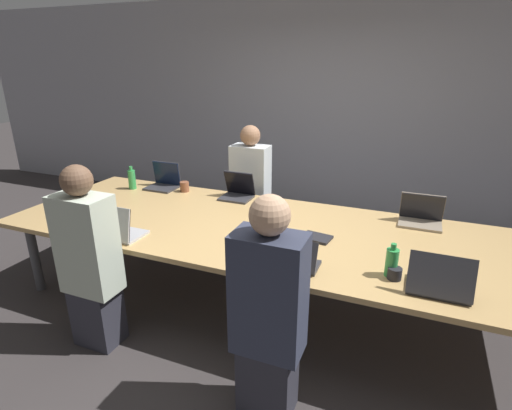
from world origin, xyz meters
TOP-DOWN VIEW (x-y plane):
  - ground_plane at (0.00, 0.00)m, footprint 24.00×24.00m
  - curtain_wall at (0.00, 2.42)m, footprint 12.00×0.06m
  - conference_table at (0.00, 0.00)m, footprint 4.40×1.51m
  - laptop_near_right at (1.30, -0.53)m, footprint 0.36×0.26m
  - cup_near_right at (1.05, -0.45)m, footprint 0.09×0.09m
  - bottle_near_right at (1.02, -0.42)m, footprint 0.08×0.08m
  - laptop_far_right at (1.18, 0.58)m, footprint 0.35×0.25m
  - laptop_far_midleft at (-0.52, 0.61)m, footprint 0.31×0.26m
  - person_far_midleft at (-0.55, 1.01)m, footprint 0.40×0.24m
  - laptop_near_left at (-0.97, -0.62)m, footprint 0.31×0.27m
  - person_near_left at (-0.97, -0.94)m, footprint 0.40×0.24m
  - cup_near_left at (-1.21, -0.59)m, footprint 0.08×0.08m
  - laptop_near_midright at (0.42, -0.55)m, footprint 0.32×0.22m
  - person_near_midright at (0.43, -1.05)m, footprint 0.40×0.24m
  - laptop_far_left at (-1.40, 0.62)m, footprint 0.32×0.27m
  - cup_far_left at (-1.12, 0.58)m, footprint 0.09×0.09m
  - bottle_far_left at (-1.69, 0.45)m, footprint 0.08×0.08m
  - stapler at (0.11, -0.13)m, footprint 0.06×0.15m
  - notebook at (0.45, -0.05)m, footprint 0.24×0.19m

SIDE VIEW (x-z plane):
  - ground_plane at x=0.00m, z-range 0.00..0.00m
  - person_near_left at x=-0.97m, z-range -0.02..1.36m
  - person_far_midleft at x=-0.55m, z-range -0.02..1.37m
  - person_near_midright at x=0.43m, z-range -0.02..1.37m
  - conference_table at x=0.00m, z-range 0.32..1.04m
  - notebook at x=0.45m, z-range 0.72..0.74m
  - stapler at x=0.11m, z-range 0.72..0.77m
  - cup_near_right at x=1.05m, z-range 0.72..0.80m
  - cup_near_left at x=-1.21m, z-range 0.72..0.82m
  - cup_far_left at x=-1.12m, z-range 0.72..0.83m
  - laptop_near_midright at x=0.42m, z-range 0.68..0.89m
  - laptop_far_right at x=1.18m, z-range 0.67..0.92m
  - laptop_near_right at x=1.30m, z-range 0.67..0.93m
  - laptop_far_midleft at x=-0.52m, z-range 0.67..0.93m
  - laptop_far_left at x=-1.40m, z-range 0.66..0.94m
  - laptop_near_left at x=-0.97m, z-range 0.66..0.94m
  - bottle_near_right at x=1.02m, z-range 0.71..0.93m
  - bottle_far_left at x=-1.69m, z-range 0.70..0.95m
  - curtain_wall at x=0.00m, z-range 0.00..2.80m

